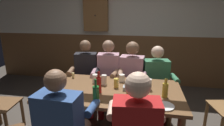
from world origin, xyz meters
name	(u,v)px	position (x,y,z in m)	size (l,w,h in m)	color
back_wall_upper	(129,6)	(0.00, 2.28, 1.81)	(6.73, 0.12, 1.31)	beige
back_wall_wainscot	(128,59)	(0.00, 2.28, 0.58)	(6.73, 0.12, 1.15)	brown
dining_table	(112,96)	(0.00, 0.13, 0.63)	(1.77, 0.96, 0.73)	brown
person_0	(86,74)	(-0.58, 0.83, 0.67)	(0.55, 0.56, 1.23)	black
person_1	(108,74)	(-0.19, 0.84, 0.68)	(0.52, 0.56, 1.24)	#B78493
person_2	(131,76)	(0.19, 0.84, 0.68)	(0.55, 0.56, 1.23)	#B78493
person_3	(157,79)	(0.61, 0.84, 0.65)	(0.57, 0.57, 1.17)	#33724C
person_4	(63,122)	(-0.35, -0.58, 0.67)	(0.56, 0.54, 1.23)	#2D4C84
table_candle	(73,75)	(-0.65, 0.45, 0.77)	(0.04, 0.04, 0.08)	#F9E08C
condiment_caddy	(129,88)	(0.21, 0.15, 0.75)	(0.14, 0.10, 0.05)	#B2B7BC
plate_0	(164,106)	(0.62, -0.21, 0.74)	(0.21, 0.21, 0.01)	white
bottle_0	(165,90)	(0.65, 0.03, 0.82)	(0.07, 0.07, 0.23)	gold
bottle_1	(99,84)	(-0.14, 0.01, 0.84)	(0.07, 0.07, 0.27)	red
bottle_2	(96,94)	(-0.10, -0.26, 0.84)	(0.07, 0.07, 0.28)	#195923
pint_glass_0	(104,80)	(-0.13, 0.27, 0.80)	(0.07, 0.07, 0.14)	white
pint_glass_1	(122,78)	(0.09, 0.43, 0.78)	(0.08, 0.08, 0.11)	white
pint_glass_2	(129,92)	(0.24, -0.05, 0.79)	(0.07, 0.07, 0.12)	gold
pint_glass_3	(95,78)	(-0.27, 0.33, 0.79)	(0.08, 0.08, 0.12)	white
pint_glass_4	(149,84)	(0.46, 0.22, 0.80)	(0.08, 0.08, 0.14)	white
pint_glass_5	(116,83)	(0.04, 0.20, 0.79)	(0.06, 0.06, 0.12)	#E5C64C
wall_dart_cabinet	(96,16)	(-0.74, 2.15, 1.60)	(0.56, 0.15, 0.70)	brown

